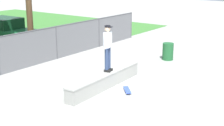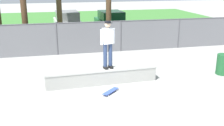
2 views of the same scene
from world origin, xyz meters
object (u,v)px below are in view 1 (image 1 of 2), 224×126
(car_green, at_px, (5,31))
(skateboard, at_px, (127,90))
(concrete_ledge, at_px, (105,80))
(skateboarder, at_px, (108,46))
(trash_bin, at_px, (168,51))

(car_green, bearing_deg, skateboard, -102.82)
(concrete_ledge, xyz_separation_m, skateboarder, (0.25, 0.06, 1.33))
(car_green, bearing_deg, concrete_ledge, -104.74)
(concrete_ledge, distance_m, skateboard, 1.00)
(skateboard, relative_size, car_green, 0.17)
(skateboard, distance_m, car_green, 11.11)
(concrete_ledge, relative_size, skateboarder, 2.38)
(concrete_ledge, relative_size, trash_bin, 5.01)
(skateboarder, relative_size, car_green, 0.43)
(concrete_ledge, distance_m, car_green, 10.20)
(skateboarder, xyz_separation_m, trash_bin, (5.03, -0.08, -1.20))
(skateboarder, height_order, trash_bin, skateboarder)
(car_green, relative_size, trash_bin, 4.87)
(skateboard, distance_m, trash_bin, 5.24)
(skateboard, bearing_deg, car_green, 77.18)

